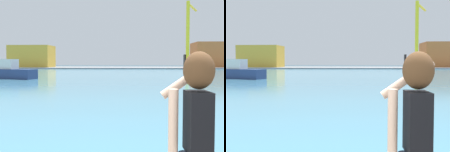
# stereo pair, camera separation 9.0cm
# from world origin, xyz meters

# --- Properties ---
(ground_plane) EXTENTS (220.00, 220.00, 0.00)m
(ground_plane) POSITION_xyz_m (0.00, 50.00, 0.00)
(ground_plane) COLOR #334751
(harbor_water) EXTENTS (140.00, 100.00, 0.02)m
(harbor_water) POSITION_xyz_m (0.00, 52.00, 0.01)
(harbor_water) COLOR teal
(harbor_water) RESTS_ON ground_plane
(far_shore_dock) EXTENTS (140.00, 20.00, 0.36)m
(far_shore_dock) POSITION_xyz_m (0.00, 92.00, 0.18)
(far_shore_dock) COLOR gray
(far_shore_dock) RESTS_ON ground_plane
(person_photographer) EXTENTS (0.53, 0.55, 1.74)m
(person_photographer) POSITION_xyz_m (0.80, 0.99, 1.64)
(person_photographer) COLOR #2D3342
(person_photographer) RESTS_ON quay_promenade
(boat_moored) EXTENTS (6.47, 3.94, 2.47)m
(boat_moored) POSITION_xyz_m (-14.66, 34.49, 0.89)
(boat_moored) COLOR navy
(boat_moored) RESTS_ON harbor_water
(warehouse_left) EXTENTS (12.69, 9.63, 6.81)m
(warehouse_left) POSITION_xyz_m (-30.94, 90.28, 3.76)
(warehouse_left) COLOR gold
(warehouse_left) RESTS_ON far_shore_dock
(warehouse_right) EXTENTS (14.36, 11.16, 7.79)m
(warehouse_right) POSITION_xyz_m (27.46, 93.75, 4.25)
(warehouse_right) COLOR #B26633
(warehouse_right) RESTS_ON far_shore_dock
(port_crane) EXTENTS (5.65, 12.53, 19.28)m
(port_crane) POSITION_xyz_m (17.45, 86.92, 12.17)
(port_crane) COLOR yellow
(port_crane) RESTS_ON far_shore_dock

